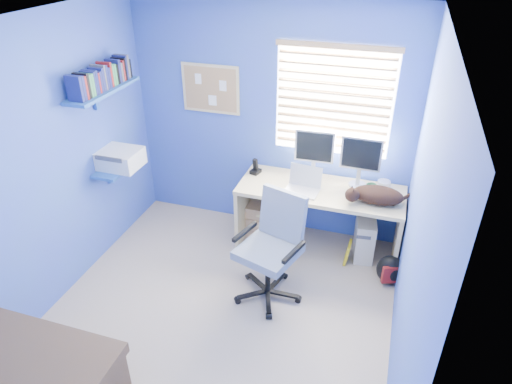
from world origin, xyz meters
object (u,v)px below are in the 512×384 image
(laptop, at_px, (302,182))
(desk, at_px, (319,219))
(tower_pc, at_px, (365,236))
(cat, at_px, (378,195))
(office_chair, at_px, (271,261))

(laptop, bearing_deg, desk, 38.70)
(laptop, height_order, tower_pc, laptop)
(cat, relative_size, office_chair, 0.47)
(desk, relative_size, laptop, 5.04)
(desk, xyz_separation_m, laptop, (-0.17, -0.12, 0.48))
(desk, relative_size, office_chair, 1.63)
(cat, bearing_deg, office_chair, -161.12)
(desk, distance_m, office_chair, 0.87)
(tower_pc, xyz_separation_m, office_chair, (-0.77, -0.88, 0.16))
(desk, bearing_deg, cat, -10.60)
(laptop, xyz_separation_m, office_chair, (-0.11, -0.71, -0.47))
(desk, xyz_separation_m, office_chair, (-0.28, -0.83, 0.01))
(laptop, relative_size, cat, 0.69)
(tower_pc, relative_size, office_chair, 0.44)
(desk, distance_m, cat, 0.73)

